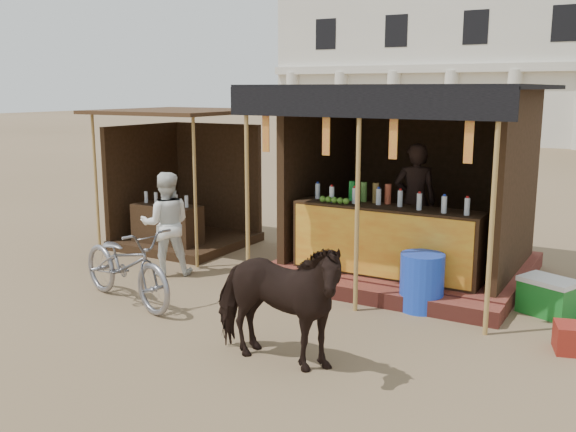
{
  "coord_description": "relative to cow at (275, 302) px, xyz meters",
  "views": [
    {
      "loc": [
        4.09,
        -5.49,
        2.73
      ],
      "look_at": [
        0.0,
        1.6,
        1.1
      ],
      "focal_mm": 40.0,
      "sensor_mm": 36.0,
      "label": 1
    }
  ],
  "objects": [
    {
      "name": "background_building",
      "position": [
        -2.96,
        30.27,
        3.31
      ],
      "size": [
        26.0,
        7.45,
        8.18
      ],
      "color": "silver",
      "rests_on": "ground"
    },
    {
      "name": "secondary_stall",
      "position": [
        -4.13,
        3.56,
        0.18
      ],
      "size": [
        2.4,
        2.4,
        2.38
      ],
      "color": "#362113",
      "rests_on": "ground"
    },
    {
      "name": "main_stall",
      "position": [
        0.04,
        3.69,
        0.36
      ],
      "size": [
        3.6,
        3.61,
        2.78
      ],
      "color": "brown",
      "rests_on": "ground"
    },
    {
      "name": "bystander",
      "position": [
        -3.06,
        1.95,
        0.1
      ],
      "size": [
        0.95,
        0.92,
        1.54
      ],
      "primitive_type": "imported",
      "rotation": [
        0.0,
        0.0,
        3.82
      ],
      "color": "white",
      "rests_on": "ground"
    },
    {
      "name": "cow",
      "position": [
        0.0,
        0.0,
        0.0
      ],
      "size": [
        1.59,
        0.74,
        1.33
      ],
      "primitive_type": "imported",
      "rotation": [
        0.0,
        0.0,
        1.58
      ],
      "color": "black",
      "rests_on": "ground"
    },
    {
      "name": "motorbike",
      "position": [
        -2.65,
        0.69,
        -0.16
      ],
      "size": [
        2.05,
        1.17,
        1.02
      ],
      "primitive_type": "imported",
      "rotation": [
        0.0,
        0.0,
        1.3
      ],
      "color": "gray",
      "rests_on": "ground"
    },
    {
      "name": "ground",
      "position": [
        -0.96,
        0.33,
        -0.67
      ],
      "size": [
        120.0,
        120.0,
        0.0
      ],
      "primitive_type": "plane",
      "color": "#846B4C",
      "rests_on": "ground"
    },
    {
      "name": "cooler",
      "position": [
        2.14,
        2.93,
        -0.43
      ],
      "size": [
        0.76,
        0.65,
        0.46
      ],
      "color": "#1A7826",
      "rests_on": "ground"
    },
    {
      "name": "red_crate",
      "position": [
        2.54,
        1.84,
        -0.52
      ],
      "size": [
        0.44,
        0.45,
        0.3
      ],
      "primitive_type": "cube",
      "rotation": [
        0.0,
        0.0,
        0.28
      ],
      "color": "maroon",
      "rests_on": "ground"
    },
    {
      "name": "blue_barrel",
      "position": [
        0.73,
        2.33,
        -0.31
      ],
      "size": [
        0.65,
        0.65,
        0.72
      ],
      "primitive_type": "cylinder",
      "rotation": [
        0.0,
        0.0,
        0.22
      ],
      "color": "blue",
      "rests_on": "ground"
    }
  ]
}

